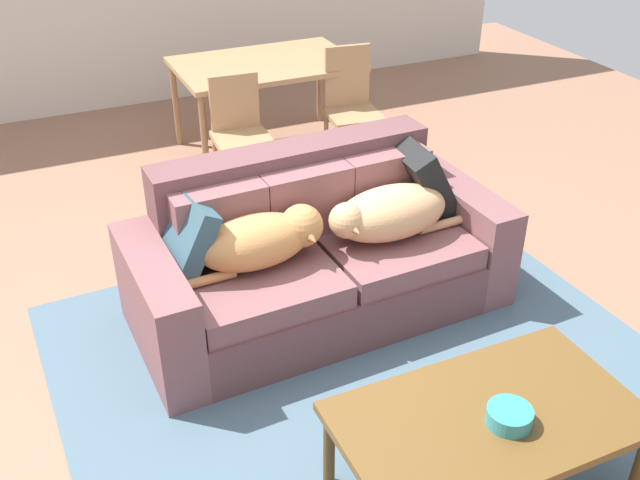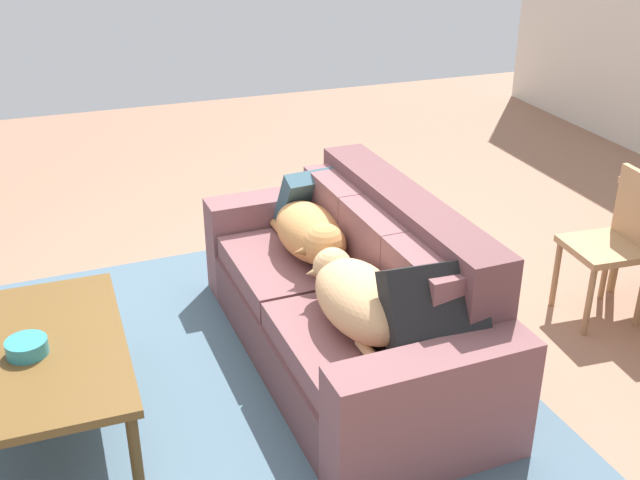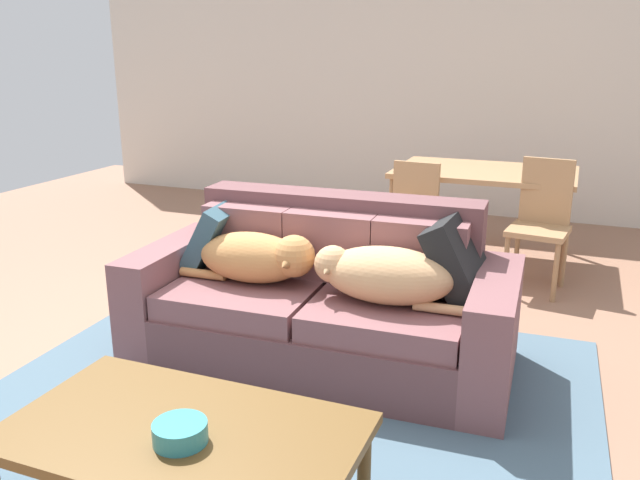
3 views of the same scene
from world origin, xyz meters
name	(u,v)px [view 1 (image 1 of 3)]	position (x,y,z in m)	size (l,w,h in m)	color
ground_plane	(288,338)	(0.00, 0.00, 0.00)	(10.00, 10.00, 0.00)	#946952
area_rug	(369,374)	(0.27, -0.45, 0.01)	(3.00, 2.75, 0.01)	#4B6475
couch	(315,256)	(0.26, 0.23, 0.34)	(2.11, 1.01, 0.90)	brown
dog_on_left_cushion	(263,239)	(-0.08, 0.11, 0.59)	(0.79, 0.35, 0.29)	tan
dog_on_right_cushion	(387,214)	(0.63, 0.09, 0.59)	(0.84, 0.39, 0.29)	tan
throw_pillow_by_left_arm	(184,236)	(-0.46, 0.25, 0.63)	(0.11, 0.40, 0.40)	#355564
throw_pillow_by_right_arm	(421,177)	(0.98, 0.31, 0.65)	(0.14, 0.44, 0.44)	black
coffee_table	(488,423)	(0.34, -1.30, 0.41)	(1.22, 0.70, 0.45)	brown
bowl_on_coffee_table	(509,416)	(0.38, -1.37, 0.49)	(0.18, 0.18, 0.07)	teal
dining_table	(266,70)	(0.81, 2.42, 0.69)	(1.41, 0.93, 0.75)	tan
dining_chair_near_left	(240,130)	(0.36, 1.78, 0.49)	(0.43, 0.43, 0.87)	tan
dining_chair_near_right	(351,103)	(1.30, 1.86, 0.52)	(0.45, 0.45, 0.94)	tan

